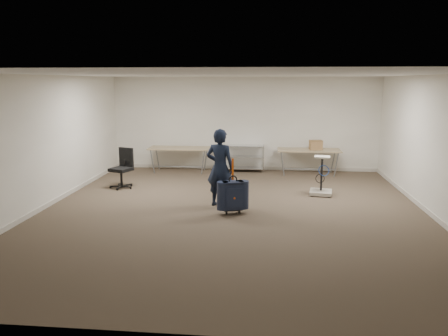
# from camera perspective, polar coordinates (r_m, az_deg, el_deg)

# --- Properties ---
(ground) EXTENTS (9.00, 9.00, 0.00)m
(ground) POSITION_cam_1_polar(r_m,az_deg,el_deg) (9.11, 1.09, -5.77)
(ground) COLOR #433528
(ground) RESTS_ON ground
(room_shell) EXTENTS (8.00, 9.00, 9.00)m
(room_shell) POSITION_cam_1_polar(r_m,az_deg,el_deg) (10.42, 1.70, -3.28)
(room_shell) COLOR silver
(room_shell) RESTS_ON ground
(folding_table_left) EXTENTS (1.80, 0.75, 0.73)m
(folding_table_left) POSITION_cam_1_polar(r_m,az_deg,el_deg) (13.04, -5.85, 2.45)
(folding_table_left) COLOR tan
(folding_table_left) RESTS_ON ground
(folding_table_right) EXTENTS (1.80, 0.75, 0.73)m
(folding_table_right) POSITION_cam_1_polar(r_m,az_deg,el_deg) (12.84, 11.02, 2.16)
(folding_table_right) COLOR tan
(folding_table_right) RESTS_ON ground
(wire_shelf) EXTENTS (1.22, 0.47, 0.80)m
(wire_shelf) POSITION_cam_1_polar(r_m,az_deg,el_deg) (13.09, 2.57, 1.47)
(wire_shelf) COLOR silver
(wire_shelf) RESTS_ON ground
(person) EXTENTS (0.70, 0.54, 1.69)m
(person) POSITION_cam_1_polar(r_m,az_deg,el_deg) (9.36, -0.52, 0.03)
(person) COLOR black
(person) RESTS_ON ground
(suitcase) EXTENTS (0.48, 0.36, 1.15)m
(suitcase) POSITION_cam_1_polar(r_m,az_deg,el_deg) (8.87, 1.17, -3.61)
(suitcase) COLOR black
(suitcase) RESTS_ON ground
(office_chair) EXTENTS (0.61, 0.62, 1.00)m
(office_chair) POSITION_cam_1_polar(r_m,az_deg,el_deg) (11.40, -13.13, -0.99)
(office_chair) COLOR black
(office_chair) RESTS_ON ground
(equipment_cart) EXTENTS (0.58, 0.58, 0.94)m
(equipment_cart) POSITION_cam_1_polar(r_m,az_deg,el_deg) (10.65, 12.57, -2.15)
(equipment_cart) COLOR silver
(equipment_cart) RESTS_ON ground
(cardboard_box) EXTENTS (0.38, 0.30, 0.26)m
(cardboard_box) POSITION_cam_1_polar(r_m,az_deg,el_deg) (12.87, 11.90, 2.97)
(cardboard_box) COLOR #905F43
(cardboard_box) RESTS_ON folding_table_right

